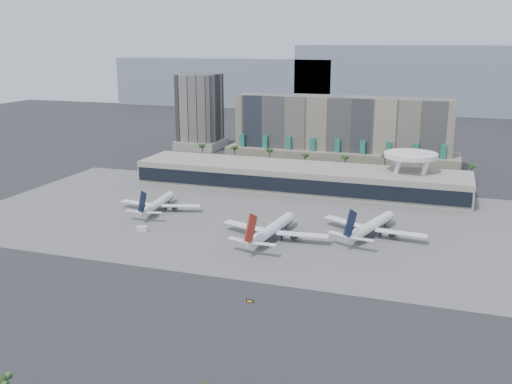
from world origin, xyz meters
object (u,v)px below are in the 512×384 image
(airliner_right, at_px, (372,226))
(service_vehicle_a, at_px, (142,229))
(airliner_centre, at_px, (273,229))
(airliner_left, at_px, (158,203))
(service_vehicle_b, at_px, (272,229))
(taxiway_sign, at_px, (250,301))

(airliner_right, relative_size, service_vehicle_a, 9.88)
(airliner_centre, xyz_separation_m, service_vehicle_a, (-52.49, -7.94, -2.93))
(airliner_left, bearing_deg, service_vehicle_b, -16.16)
(airliner_centre, bearing_deg, taxiway_sign, -72.73)
(taxiway_sign, bearing_deg, service_vehicle_a, 143.06)
(airliner_left, relative_size, service_vehicle_b, 11.72)
(airliner_centre, distance_m, airliner_right, 39.19)
(airliner_centre, relative_size, service_vehicle_b, 13.57)
(service_vehicle_a, bearing_deg, taxiway_sign, -48.32)
(airliner_left, distance_m, taxiway_sign, 102.57)
(taxiway_sign, bearing_deg, service_vehicle_b, 101.36)
(service_vehicle_a, relative_size, taxiway_sign, 2.06)
(service_vehicle_b, bearing_deg, airliner_left, -168.42)
(service_vehicle_a, bearing_deg, airliner_left, 93.74)
(airliner_right, distance_m, taxiway_sign, 76.04)
(taxiway_sign, bearing_deg, airliner_right, 70.35)
(airliner_centre, distance_m, taxiway_sign, 56.28)
(airliner_right, bearing_deg, taxiway_sign, -92.30)
(airliner_centre, bearing_deg, airliner_left, 168.80)
(service_vehicle_a, height_order, service_vehicle_b, service_vehicle_a)
(service_vehicle_b, height_order, taxiway_sign, service_vehicle_b)
(airliner_right, bearing_deg, airliner_left, -164.64)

